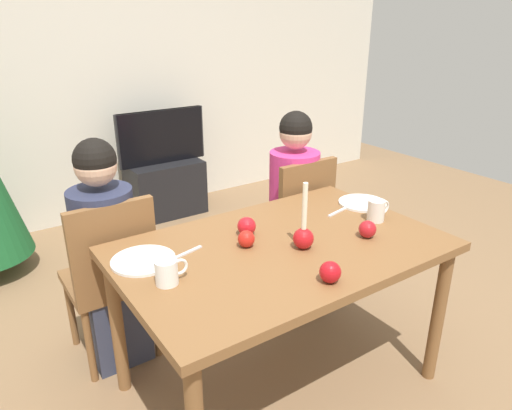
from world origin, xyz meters
TOP-DOWN VIEW (x-y plane):
  - ground_plane at (0.00, 0.00)m, footprint 7.68×7.68m
  - back_wall at (0.00, 2.60)m, footprint 6.40×0.10m
  - dining_table at (0.00, 0.00)m, footprint 1.40×0.90m
  - chair_left at (-0.58, 0.61)m, footprint 0.40×0.40m
  - chair_right at (0.58, 0.61)m, footprint 0.40×0.40m
  - person_left_child at (-0.58, 0.64)m, footprint 0.30×0.30m
  - person_right_child at (0.58, 0.64)m, footprint 0.30×0.30m
  - tv_stand at (0.45, 2.30)m, footprint 0.64×0.40m
  - tv at (0.45, 2.30)m, footprint 0.79×0.05m
  - candle_centerpiece at (0.06, -0.07)m, footprint 0.09×0.09m
  - plate_left at (-0.55, 0.20)m, footprint 0.26×0.26m
  - plate_right at (0.64, 0.14)m, footprint 0.25×0.25m
  - mug_left at (-0.54, -0.01)m, footprint 0.13×0.08m
  - mug_right at (0.54, -0.05)m, footprint 0.13×0.08m
  - fork_left at (-0.39, 0.16)m, footprint 0.18×0.06m
  - fork_right at (0.46, 0.13)m, footprint 0.18×0.05m
  - apple_near_candle at (-0.04, -0.34)m, footprint 0.08×0.08m
  - apple_by_left_plate at (-0.07, 0.17)m, footprint 0.08×0.08m
  - apple_by_right_mug at (-0.14, 0.07)m, footprint 0.07×0.07m
  - apple_far_edge at (0.36, -0.15)m, footprint 0.08×0.08m

SIDE VIEW (x-z plane):
  - ground_plane at x=0.00m, z-range 0.00..0.00m
  - tv_stand at x=0.45m, z-range 0.00..0.48m
  - chair_left at x=-0.58m, z-range 0.06..0.96m
  - chair_right at x=0.58m, z-range 0.06..0.96m
  - person_left_child at x=-0.58m, z-range -0.02..1.16m
  - person_right_child at x=0.58m, z-range -0.02..1.16m
  - dining_table at x=0.00m, z-range 0.29..1.04m
  - tv at x=0.45m, z-range 0.48..0.94m
  - fork_left at x=-0.39m, z-range 0.75..0.76m
  - fork_right at x=0.46m, z-range 0.75..0.76m
  - plate_left at x=-0.55m, z-range 0.75..0.76m
  - plate_right at x=0.64m, z-range 0.75..0.76m
  - apple_by_right_mug at x=-0.14m, z-range 0.75..0.82m
  - apple_far_edge at x=0.36m, z-range 0.75..0.83m
  - apple_near_candle at x=-0.04m, z-range 0.75..0.83m
  - apple_by_left_plate at x=-0.07m, z-range 0.75..0.83m
  - mug_left at x=-0.54m, z-range 0.75..0.85m
  - mug_right at x=0.54m, z-range 0.75..0.85m
  - candle_centerpiece at x=0.06m, z-range 0.67..0.96m
  - back_wall at x=0.00m, z-range 0.00..2.60m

